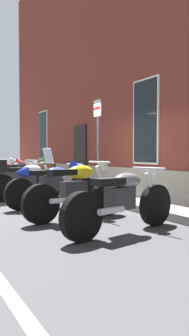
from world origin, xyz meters
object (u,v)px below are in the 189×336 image
at_px(motorcycle_yellow_naked, 77,191).
at_px(motorcycle_silver_touring, 24,178).
at_px(motorcycle_blue_sport, 56,182).
at_px(parking_sign, 98,132).
at_px(motorcycle_grey_naked, 124,200).
at_px(motorcycle_red_sport, 4,173).
at_px(motorcycle_black_naked, 17,177).
at_px(barrel_planter, 47,170).

bearing_deg(motorcycle_yellow_naked, motorcycle_silver_touring, -179.14).
xyz_separation_m(motorcycle_blue_sport, parking_sign, (-1.26, 1.72, 1.20)).
height_order(motorcycle_silver_touring, motorcycle_grey_naked, motorcycle_silver_touring).
bearing_deg(motorcycle_red_sport, motorcycle_yellow_naked, -0.70).
bearing_deg(motorcycle_blue_sport, motorcycle_grey_naked, -1.32).
distance_m(motorcycle_red_sport, motorcycle_grey_naked, 6.85).
distance_m(motorcycle_grey_naked, parking_sign, 4.61).
bearing_deg(motorcycle_red_sport, parking_sign, 34.03).
bearing_deg(motorcycle_black_naked, barrel_planter, 143.54).
bearing_deg(motorcycle_blue_sport, parking_sign, 126.11).
xyz_separation_m(motorcycle_red_sport, motorcycle_silver_touring, (2.63, -0.11, -0.00)).
distance_m(motorcycle_red_sport, barrel_planter, 2.16).
height_order(motorcycle_black_naked, motorcycle_grey_naked, motorcycle_black_naked).
bearing_deg(motorcycle_grey_naked, motorcycle_yellow_naked, -172.37).
distance_m(motorcycle_black_naked, motorcycle_grey_naked, 5.45).
distance_m(motorcycle_silver_touring, motorcycle_blue_sport, 1.44).
relative_size(motorcycle_red_sport, motorcycle_black_naked, 1.10).
distance_m(motorcycle_red_sport, motorcycle_silver_touring, 2.64).
bearing_deg(barrel_planter, motorcycle_black_naked, -36.46).
relative_size(motorcycle_red_sport, barrel_planter, 2.23).
height_order(motorcycle_black_naked, motorcycle_blue_sport, motorcycle_blue_sport).
bearing_deg(motorcycle_silver_touring, motorcycle_yellow_naked, 0.86).
height_order(motorcycle_yellow_naked, parking_sign, parking_sign).
xyz_separation_m(parking_sign, barrel_planter, (-3.87, -0.01, -1.20)).
bearing_deg(parking_sign, motorcycle_yellow_naked, -34.64).
relative_size(motorcycle_silver_touring, motorcycle_blue_sport, 0.94).
relative_size(motorcycle_grey_naked, parking_sign, 0.87).
bearing_deg(motorcycle_red_sport, motorcycle_silver_touring, -2.46).
xyz_separation_m(motorcycle_blue_sport, barrel_planter, (-5.13, 1.71, 0.00)).
height_order(motorcycle_blue_sport, motorcycle_yellow_naked, motorcycle_yellow_naked).
xyz_separation_m(motorcycle_silver_touring, parking_sign, (0.15, 2.00, 1.20)).
relative_size(parking_sign, barrel_planter, 2.55).
distance_m(motorcycle_yellow_naked, barrel_planter, 6.97).
bearing_deg(barrel_planter, parking_sign, 0.14).
xyz_separation_m(motorcycle_black_naked, barrel_planter, (-2.48, 1.83, 0.07)).
relative_size(motorcycle_red_sport, motorcycle_silver_touring, 1.06).
height_order(motorcycle_silver_touring, motorcycle_blue_sport, motorcycle_silver_touring).
bearing_deg(motorcycle_black_naked, motorcycle_silver_touring, -7.03).
distance_m(motorcycle_red_sport, parking_sign, 3.57).
xyz_separation_m(motorcycle_grey_naked, parking_sign, (-4.06, 1.79, 1.27)).
bearing_deg(parking_sign, motorcycle_grey_naked, -23.75).
bearing_deg(motorcycle_grey_naked, barrel_planter, 167.38).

